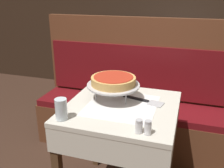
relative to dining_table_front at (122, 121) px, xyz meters
The scene contains 11 objects.
dining_table_front is the anchor object (origin of this frame).
dining_table_rear 1.69m from the dining_table_front, 81.62° to the left, with size 0.83×0.83×0.76m.
booth_bench 0.79m from the dining_table_front, 99.54° to the left, with size 1.76×0.44×1.24m.
back_wall_panel 2.28m from the dining_table_front, 90.00° to the left, with size 6.00×0.04×2.40m, color black.
pizza_pan_stand 0.24m from the dining_table_front, 137.03° to the left, with size 0.35×0.35×0.11m.
deep_dish_pizza 0.28m from the dining_table_front, 137.03° to the left, with size 0.30×0.30×0.05m.
pizza_server 0.20m from the dining_table_front, 40.20° to the left, with size 0.29×0.11×0.01m.
water_glass_near 0.43m from the dining_table_front, 135.01° to the right, with size 0.07×0.07×0.12m.
salt_shaker 0.37m from the dining_table_front, 59.19° to the right, with size 0.04×0.04×0.07m.
pepper_shaker 0.39m from the dining_table_front, 52.82° to the right, with size 0.04×0.04×0.08m.
condiment_caddy 1.71m from the dining_table_front, 83.57° to the left, with size 0.13×0.13×0.17m.
Camera 1 is at (0.38, -1.40, 1.46)m, focal length 40.00 mm.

